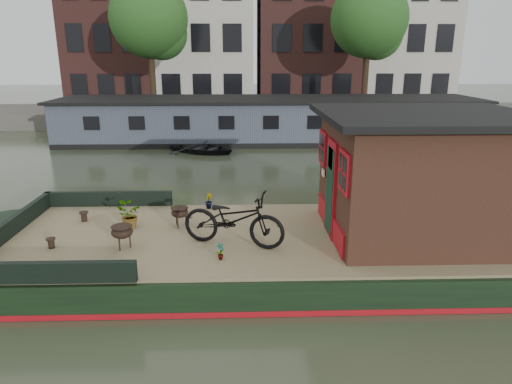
{
  "coord_description": "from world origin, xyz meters",
  "views": [
    {
      "loc": [
        -1.31,
        -8.51,
        4.1
      ],
      "look_at": [
        -1.03,
        0.5,
        1.39
      ],
      "focal_mm": 32.0,
      "sensor_mm": 36.0,
      "label": 1
    }
  ],
  "objects_px": {
    "brazier_rear": "(180,217)",
    "dinghy": "(202,145)",
    "bicycle": "(233,219)",
    "cabin": "(422,174)",
    "brazier_front": "(123,237)"
  },
  "relations": [
    {
      "from": "brazier_rear",
      "to": "dinghy",
      "type": "height_order",
      "value": "brazier_rear"
    },
    {
      "from": "brazier_rear",
      "to": "dinghy",
      "type": "distance_m",
      "value": 10.79
    },
    {
      "from": "bicycle",
      "to": "dinghy",
      "type": "height_order",
      "value": "bicycle"
    },
    {
      "from": "cabin",
      "to": "bicycle",
      "type": "height_order",
      "value": "cabin"
    },
    {
      "from": "brazier_rear",
      "to": "brazier_front",
      "type": "bearing_deg",
      "value": -129.61
    },
    {
      "from": "bicycle",
      "to": "brazier_rear",
      "type": "height_order",
      "value": "bicycle"
    },
    {
      "from": "bicycle",
      "to": "brazier_rear",
      "type": "relative_size",
      "value": 4.71
    },
    {
      "from": "bicycle",
      "to": "brazier_rear",
      "type": "bearing_deg",
      "value": 66.17
    },
    {
      "from": "brazier_front",
      "to": "dinghy",
      "type": "distance_m",
      "value": 11.9
    },
    {
      "from": "brazier_rear",
      "to": "dinghy",
      "type": "relative_size",
      "value": 0.14
    },
    {
      "from": "bicycle",
      "to": "dinghy",
      "type": "distance_m",
      "value": 11.92
    },
    {
      "from": "brazier_front",
      "to": "cabin",
      "type": "bearing_deg",
      "value": 6.03
    },
    {
      "from": "brazier_rear",
      "to": "dinghy",
      "type": "xyz_separation_m",
      "value": [
        -0.43,
        10.77,
        -0.55
      ]
    },
    {
      "from": "brazier_rear",
      "to": "dinghy",
      "type": "bearing_deg",
      "value": 92.26
    },
    {
      "from": "dinghy",
      "to": "bicycle",
      "type": "bearing_deg",
      "value": -143.61
    }
  ]
}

